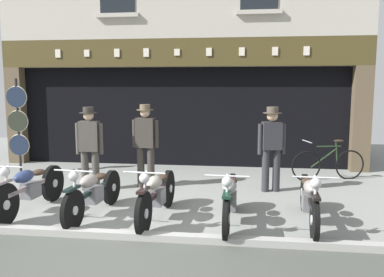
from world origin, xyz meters
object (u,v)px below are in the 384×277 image
at_px(motorcycle_right, 309,198).
at_px(advert_board_near, 272,105).
at_px(tyre_sign_pole, 18,122).
at_px(salesman_right, 272,144).
at_px(salesman_left, 90,144).
at_px(motorcycle_center_left, 93,192).
at_px(leaning_bicycle, 328,164).
at_px(motorcycle_center, 157,194).
at_px(advert_board_far, 314,107).
at_px(motorcycle_left, 30,188).
at_px(shopkeeper_center, 146,141).
at_px(motorcycle_center_right, 230,198).

height_order(motorcycle_right, advert_board_near, advert_board_near).
xyz_separation_m(motorcycle_right, tyre_sign_pole, (-6.38, 2.83, 0.84)).
bearing_deg(salesman_right, salesman_left, -5.12).
bearing_deg(salesman_right, motorcycle_center_left, 22.22).
distance_m(motorcycle_right, tyre_sign_pole, 7.03).
bearing_deg(leaning_bicycle, motorcycle_center, 119.68).
distance_m(tyre_sign_pole, leaning_bicycle, 7.35).
relative_size(advert_board_near, advert_board_far, 0.87).
bearing_deg(advert_board_near, leaning_bicycle, -46.58).
xyz_separation_m(motorcycle_left, motorcycle_right, (4.55, -0.02, -0.01)).
bearing_deg(motorcycle_left, advert_board_far, -136.45).
distance_m(motorcycle_left, leaning_bicycle, 6.28).
height_order(motorcycle_center_left, motorcycle_center, motorcycle_center).
relative_size(motorcycle_left, shopkeeper_center, 1.18).
bearing_deg(motorcycle_left, motorcycle_center_left, -178.71).
relative_size(motorcycle_center_left, motorcycle_right, 0.96).
height_order(motorcycle_center, advert_board_far, advert_board_far).
bearing_deg(tyre_sign_pole, motorcycle_right, -23.90).
relative_size(motorcycle_center_left, leaning_bicycle, 1.19).
height_order(salesman_left, shopkeeper_center, shopkeeper_center).
height_order(motorcycle_right, tyre_sign_pole, tyre_sign_pole).
bearing_deg(shopkeeper_center, motorcycle_center_left, 81.91).
relative_size(salesman_left, tyre_sign_pole, 0.74).
distance_m(motorcycle_center_left, tyre_sign_pole, 4.20).
distance_m(motorcycle_left, advert_board_far, 6.98).
distance_m(motorcycle_center_left, salesman_left, 1.79).
height_order(motorcycle_left, motorcycle_center_right, motorcycle_left).
relative_size(motorcycle_right, tyre_sign_pole, 0.91).
distance_m(tyre_sign_pole, advert_board_far, 7.31).
bearing_deg(motorcycle_left, salesman_left, -102.78).
xyz_separation_m(motorcycle_center_left, shopkeeper_center, (0.39, 1.96, 0.56)).
relative_size(tyre_sign_pole, advert_board_far, 2.26).
xyz_separation_m(motorcycle_center_left, motorcycle_center, (1.06, -0.03, 0.01)).
distance_m(motorcycle_center, motorcycle_right, 2.36).
distance_m(motorcycle_center_left, motorcycle_right, 3.43).
bearing_deg(motorcycle_center_left, motorcycle_right, -174.27).
bearing_deg(shopkeeper_center, motorcycle_left, 54.81).
distance_m(salesman_right, tyre_sign_pole, 6.00).
xyz_separation_m(tyre_sign_pole, advert_board_near, (6.07, 1.59, 0.38)).
bearing_deg(motorcycle_right, motorcycle_center_right, 8.44).
distance_m(motorcycle_center_right, leaning_bicycle, 3.88).
xyz_separation_m(motorcycle_center_right, tyre_sign_pole, (-5.18, 2.95, 0.84)).
height_order(motorcycle_center_left, advert_board_near, advert_board_near).
xyz_separation_m(motorcycle_center_right, salesman_right, (0.75, 2.06, 0.54)).
bearing_deg(advert_board_near, motorcycle_center_right, -101.19).
bearing_deg(advert_board_far, motorcycle_center_left, -133.19).
xyz_separation_m(motorcycle_center_right, salesman_left, (-2.89, 1.66, 0.52)).
bearing_deg(salesman_left, shopkeeper_center, -163.90).
relative_size(motorcycle_left, advert_board_near, 2.33).
bearing_deg(salesman_left, motorcycle_left, 69.34).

